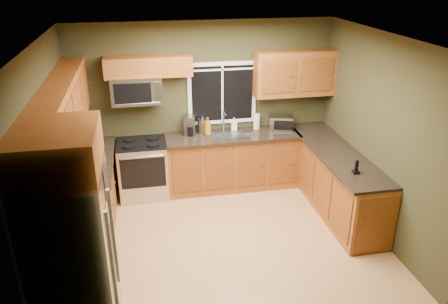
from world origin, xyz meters
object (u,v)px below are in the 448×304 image
object	(u,v)px
coffee_maker	(190,126)
cordless_phone	(356,169)
kettle	(203,125)
soap_bottle_b	(234,124)
toaster_oven	(281,122)
microwave	(137,90)
refrigerator	(74,258)
paper_towel_roll	(257,121)
range	(143,169)
soap_bottle_a	(208,126)

from	to	relation	value
coffee_maker	cordless_phone	world-z (taller)	coffee_maker
kettle	soap_bottle_b	distance (m)	0.53
toaster_oven	microwave	bearing A→B (deg)	179.14
toaster_oven	coffee_maker	xyz separation A→B (m)	(-1.51, 0.07, 0.02)
refrigerator	paper_towel_roll	xyz separation A→B (m)	(2.60, 2.98, 0.17)
microwave	soap_bottle_b	distance (m)	1.68
soap_bottle_b	cordless_phone	distance (m)	2.27
toaster_oven	soap_bottle_b	xyz separation A→B (m)	(-0.77, 0.13, -0.01)
refrigerator	paper_towel_roll	world-z (taller)	refrigerator
range	coffee_maker	xyz separation A→B (m)	(0.79, 0.17, 0.61)
soap_bottle_a	paper_towel_roll	bearing A→B (deg)	9.00
microwave	coffee_maker	bearing A→B (deg)	2.40
refrigerator	microwave	world-z (taller)	microwave
toaster_oven	cordless_phone	distance (m)	1.83
toaster_oven	coffee_maker	distance (m)	1.52
kettle	soap_bottle_b	world-z (taller)	kettle
refrigerator	cordless_phone	size ratio (longest dim) A/B	9.63
toaster_oven	paper_towel_roll	bearing A→B (deg)	164.43
refrigerator	cordless_phone	xyz separation A→B (m)	(3.46, 1.10, 0.10)
paper_towel_roll	soap_bottle_a	world-z (taller)	soap_bottle_a
refrigerator	soap_bottle_b	bearing A→B (deg)	53.51
kettle	coffee_maker	bearing A→B (deg)	-176.95
toaster_oven	soap_bottle_a	xyz separation A→B (m)	(-1.23, -0.02, 0.03)
range	paper_towel_roll	xyz separation A→B (m)	(1.91, 0.21, 0.60)
paper_towel_roll	soap_bottle_b	distance (m)	0.38
paper_towel_roll	soap_bottle_a	bearing A→B (deg)	-171.00
soap_bottle_a	microwave	bearing A→B (deg)	176.83
coffee_maker	soap_bottle_a	xyz separation A→B (m)	(0.28, -0.09, 0.01)
refrigerator	coffee_maker	world-z (taller)	refrigerator
range	soap_bottle_b	world-z (taller)	soap_bottle_b
microwave	paper_towel_roll	bearing A→B (deg)	2.23
range	microwave	size ratio (longest dim) A/B	1.23
range	kettle	bearing A→B (deg)	10.23
kettle	paper_towel_roll	xyz separation A→B (m)	(0.91, 0.03, -0.01)
cordless_phone	refrigerator	bearing A→B (deg)	-162.33
paper_towel_roll	cordless_phone	bearing A→B (deg)	-65.53
cordless_phone	range	bearing A→B (deg)	148.90
range	paper_towel_roll	size ratio (longest dim) A/B	3.34
range	toaster_oven	size ratio (longest dim) A/B	2.13
range	paper_towel_roll	bearing A→B (deg)	6.28
microwave	toaster_oven	size ratio (longest dim) A/B	1.72
range	soap_bottle_b	xyz separation A→B (m)	(1.53, 0.23, 0.57)
toaster_oven	cordless_phone	bearing A→B (deg)	-75.31
soap_bottle_a	range	bearing A→B (deg)	-175.88
coffee_maker	cordless_phone	distance (m)	2.70
refrigerator	soap_bottle_a	world-z (taller)	refrigerator
microwave	paper_towel_roll	xyz separation A→B (m)	(1.91, 0.07, -0.66)
paper_towel_roll	toaster_oven	bearing A→B (deg)	-15.57
paper_towel_roll	soap_bottle_b	size ratio (longest dim) A/B	1.36
refrigerator	paper_towel_roll	distance (m)	3.96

